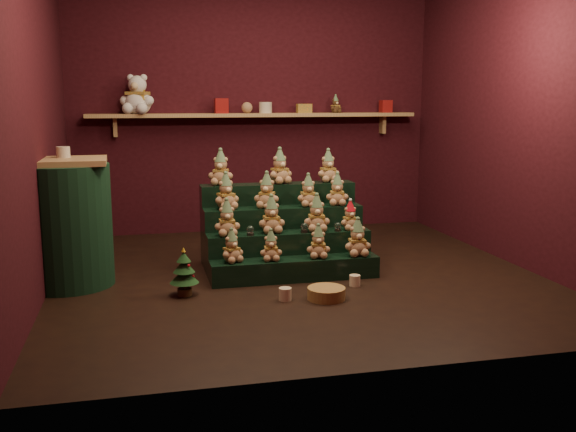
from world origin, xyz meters
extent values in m
plane|color=black|center=(0.00, 0.00, 0.00)|extent=(4.00, 4.00, 0.00)
cube|color=black|center=(0.00, 2.05, 1.40)|extent=(4.00, 0.10, 2.80)
cube|color=black|center=(0.00, -2.05, 1.40)|extent=(4.00, 0.10, 2.80)
cube|color=black|center=(-2.05, 0.00, 1.40)|extent=(0.10, 4.00, 2.80)
cube|color=black|center=(2.05, 0.00, 1.40)|extent=(0.10, 4.00, 2.80)
cube|color=tan|center=(0.00, 1.87, 1.30)|extent=(3.60, 0.26, 0.04)
cube|color=tan|center=(-1.50, 1.94, 1.18)|extent=(0.04, 0.12, 0.20)
cube|color=tan|center=(1.50, 1.94, 1.18)|extent=(0.04, 0.12, 0.20)
cube|color=black|center=(-0.05, -0.14, 0.09)|extent=(1.40, 0.22, 0.18)
cube|color=black|center=(-0.05, 0.08, 0.18)|extent=(1.40, 0.22, 0.36)
cube|color=black|center=(-0.05, 0.30, 0.27)|extent=(1.40, 0.22, 0.54)
cube|color=black|center=(-0.05, 0.52, 0.36)|extent=(1.40, 0.22, 0.72)
cylinder|color=black|center=(-0.40, 0.02, 0.37)|extent=(0.06, 0.06, 0.02)
sphere|color=silver|center=(-0.40, 0.02, 0.41)|extent=(0.06, 0.06, 0.06)
cylinder|color=black|center=(0.07, 0.02, 0.37)|extent=(0.06, 0.06, 0.02)
sphere|color=silver|center=(0.07, 0.02, 0.41)|extent=(0.06, 0.06, 0.06)
cylinder|color=black|center=(0.36, 0.02, 0.37)|extent=(0.05, 0.05, 0.02)
sphere|color=silver|center=(0.36, 0.02, 0.41)|extent=(0.06, 0.06, 0.06)
cube|color=tan|center=(-1.85, 0.14, 0.99)|extent=(0.68, 0.57, 0.04)
cylinder|color=black|center=(-1.85, 0.14, 0.49)|extent=(0.71, 0.71, 0.97)
cylinder|color=beige|center=(-1.85, 0.24, 1.06)|extent=(0.11, 0.11, 0.09)
cylinder|color=#443118|center=(-0.97, -0.36, 0.03)|extent=(0.11, 0.11, 0.05)
cone|color=#133519|center=(-0.97, -0.36, 0.15)|extent=(0.22, 0.22, 0.11)
cone|color=#133519|center=(-0.97, -0.36, 0.23)|extent=(0.16, 0.16, 0.10)
cone|color=#133519|center=(-0.97, -0.36, 0.30)|extent=(0.11, 0.11, 0.08)
cone|color=yellow|center=(-0.97, -0.36, 0.36)|extent=(0.03, 0.03, 0.03)
cylinder|color=beige|center=(-0.26, -0.65, 0.05)|extent=(0.09, 0.09, 0.09)
cylinder|color=beige|center=(0.37, -0.42, 0.04)|extent=(0.09, 0.09, 0.09)
cylinder|color=#AC8445|center=(0.05, -0.70, 0.04)|extent=(0.33, 0.33, 0.09)
cube|color=maroon|center=(-0.39, 1.85, 1.40)|extent=(0.14, 0.14, 0.16)
cylinder|color=beige|center=(0.10, 1.85, 1.38)|extent=(0.14, 0.14, 0.12)
cube|color=maroon|center=(1.50, 1.85, 1.39)|extent=(0.12, 0.12, 0.14)
sphere|color=#A57E5B|center=(-0.11, 1.85, 1.38)|extent=(0.12, 0.12, 0.12)
cube|color=orange|center=(0.54, 1.85, 1.37)|extent=(0.16, 0.10, 0.10)
camera|label=1|loc=(-1.28, -5.11, 1.47)|focal=40.00mm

